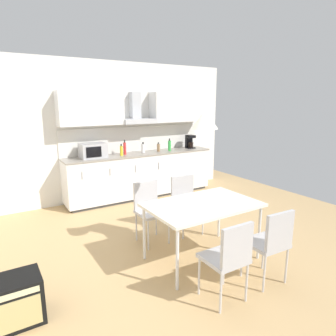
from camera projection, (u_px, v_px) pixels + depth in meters
ground_plane at (184, 254)px, 4.01m from camera, size 7.25×8.53×0.02m
wall_back at (104, 131)px, 6.11m from camera, size 5.80×0.10×2.78m
kitchen_counter at (141, 175)px, 6.36m from camera, size 3.21×0.61×0.94m
backsplash_tile at (135, 139)px, 6.43m from camera, size 3.19×0.02×0.53m
upper_wall_cabinets at (137, 108)px, 6.16m from camera, size 3.19×0.40×0.64m
microwave at (93, 151)px, 5.70m from camera, size 0.48×0.35×0.28m
coffee_maker at (190, 142)px, 6.90m from camera, size 0.18×0.19×0.30m
bottle_brown at (158, 148)px, 6.44m from camera, size 0.06×0.06×0.20m
bottle_green at (169, 145)px, 6.55m from camera, size 0.06×0.06×0.27m
bottle_red at (125, 148)px, 6.06m from camera, size 0.06×0.06×0.30m
bottle_white at (143, 148)px, 6.31m from camera, size 0.08×0.08×0.22m
bottle_yellow at (121, 151)px, 5.96m from camera, size 0.06×0.06×0.23m
dining_table at (202, 207)px, 3.73m from camera, size 1.37×0.88×0.75m
chair_far_right at (185, 198)px, 4.62m from camera, size 0.44×0.44×0.87m
chair_near_right at (271, 239)px, 3.25m from camera, size 0.42×0.42×0.87m
chair_far_left at (149, 206)px, 4.29m from camera, size 0.42×0.42×0.87m
chair_near_left at (229, 254)px, 2.93m from camera, size 0.40×0.40×0.87m
guitar_amp at (12, 302)px, 2.71m from camera, size 0.52×0.37×0.44m
pendant_lamp at (205, 119)px, 3.50m from camera, size 0.32×0.32×0.22m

